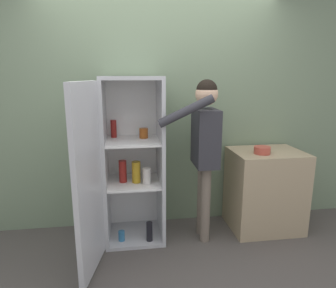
{
  "coord_description": "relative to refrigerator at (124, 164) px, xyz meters",
  "views": [
    {
      "loc": [
        -0.37,
        -2.29,
        1.68
      ],
      "look_at": [
        0.05,
        0.65,
        1.0
      ],
      "focal_mm": 32.0,
      "sensor_mm": 36.0,
      "label": 1
    }
  ],
  "objects": [
    {
      "name": "counter",
      "position": [
        1.53,
        0.07,
        -0.39
      ],
      "size": [
        0.75,
        0.59,
        0.89
      ],
      "color": "tan",
      "rests_on": "ground_plane"
    },
    {
      "name": "refrigerator",
      "position": [
        0.0,
        0.0,
        0.0
      ],
      "size": [
        0.76,
        1.14,
        1.67
      ],
      "color": "#B7BABC",
      "rests_on": "ground_plane"
    },
    {
      "name": "bowl",
      "position": [
        1.42,
        -0.02,
        0.09
      ],
      "size": [
        0.17,
        0.17,
        0.08
      ],
      "color": "#B24738",
      "rests_on": "counter"
    },
    {
      "name": "person",
      "position": [
        0.79,
        -0.04,
        0.23
      ],
      "size": [
        0.61,
        0.51,
        1.64
      ],
      "color": "#726656",
      "rests_on": "ground_plane"
    },
    {
      "name": "wall_back",
      "position": [
        0.4,
        0.42,
        0.44
      ],
      "size": [
        7.0,
        0.06,
        2.55
      ],
      "color": "gray",
      "rests_on": "ground_plane"
    },
    {
      "name": "ground_plane",
      "position": [
        0.4,
        -0.56,
        -0.83
      ],
      "size": [
        12.0,
        12.0,
        0.0
      ],
      "primitive_type": "plane",
      "color": "#4C4742"
    }
  ]
}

